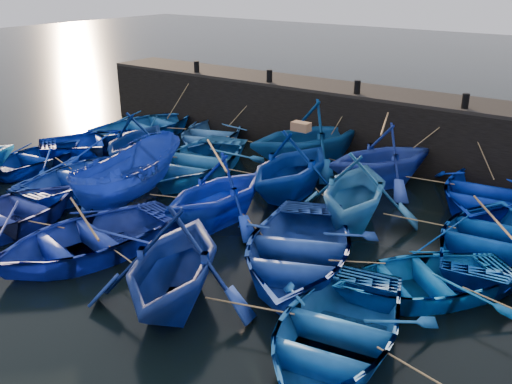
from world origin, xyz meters
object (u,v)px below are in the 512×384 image
Objects in this scene: boat_0 at (148,125)px; boat_13 at (41,156)px; boat_8 at (195,161)px; wooden_crate at (301,127)px.

boat_0 reaches higher than boat_13.
boat_13 is (-0.17, -5.34, -0.10)m from boat_0.
boat_13 is at bearing 97.61° from boat_0.
boat_0 is 5.34m from boat_13.
boat_13 is (-5.36, -2.67, -0.15)m from boat_8.
boat_8 is (5.19, -2.67, 0.05)m from boat_0.
boat_0 is at bearing -99.99° from boat_13.
boat_0 is at bearing 139.09° from boat_8.
wooden_crate reaches higher than boat_0.
boat_13 is 10.23m from wooden_crate.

